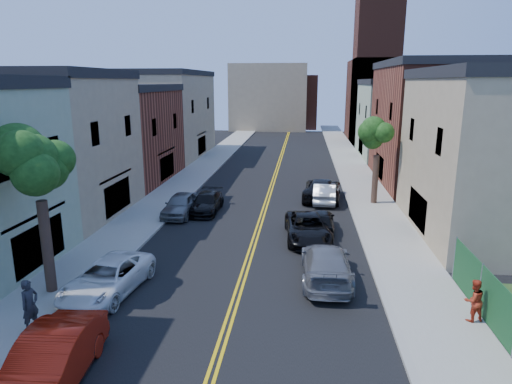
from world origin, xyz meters
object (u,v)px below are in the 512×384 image
(pedestrian_left, at_px, (30,305))
(pedestrian_right, at_px, (474,300))
(grey_car_right, at_px, (326,264))
(dark_car_right_far, at_px, (322,189))
(white_pickup, at_px, (108,278))
(grey_car_left, at_px, (181,205))
(black_suv_lane, at_px, (308,228))
(black_car_right, at_px, (321,220))
(black_car_left, at_px, (207,203))
(red_sedan, at_px, (50,362))
(silver_car_right, at_px, (324,193))

(pedestrian_left, relative_size, pedestrian_right, 1.18)
(grey_car_right, distance_m, pedestrian_right, 6.17)
(grey_car_right, relative_size, dark_car_right_far, 0.94)
(white_pickup, relative_size, grey_car_left, 1.15)
(black_suv_lane, bearing_deg, pedestrian_right, -59.88)
(dark_car_right_far, distance_m, black_suv_lane, 9.34)
(black_car_right, xyz_separation_m, dark_car_right_far, (0.36, 7.66, 0.12))
(black_car_left, xyz_separation_m, black_suv_lane, (6.94, -4.93, 0.07))
(white_pickup, bearing_deg, red_sedan, -74.94)
(black_car_left, bearing_deg, silver_car_right, 23.23)
(black_car_left, distance_m, black_suv_lane, 8.52)
(black_suv_lane, bearing_deg, silver_car_right, 76.20)
(black_suv_lane, relative_size, pedestrian_right, 3.23)
(pedestrian_right, bearing_deg, grey_car_left, -57.71)
(grey_car_right, distance_m, black_car_right, 6.92)
(grey_car_right, bearing_deg, black_car_right, -90.63)
(red_sedan, bearing_deg, white_pickup, 93.94)
(white_pickup, distance_m, silver_car_right, 18.71)
(pedestrian_left, xyz_separation_m, pedestrian_right, (15.90, 2.35, -0.15))
(dark_car_right_far, bearing_deg, silver_car_right, 102.91)
(grey_car_left, xyz_separation_m, grey_car_right, (9.30, -9.24, 0.03))
(black_car_left, bearing_deg, pedestrian_left, -99.81)
(red_sedan, distance_m, dark_car_right_far, 24.46)
(grey_car_left, bearing_deg, silver_car_right, 26.20)
(grey_car_right, relative_size, black_suv_lane, 1.03)
(red_sedan, relative_size, silver_car_right, 1.10)
(grey_car_right, bearing_deg, dark_car_right_far, -92.03)
(silver_car_right, bearing_deg, dark_car_right_far, -79.81)
(grey_car_right, xyz_separation_m, silver_car_right, (0.48, 13.66, -0.04))
(red_sedan, distance_m, black_suv_lane, 15.55)
(red_sedan, distance_m, black_car_right, 17.34)
(red_sedan, xyz_separation_m, black_car_left, (0.64, 18.50, -0.17))
(silver_car_right, height_order, pedestrian_left, pedestrian_left)
(silver_car_right, bearing_deg, black_car_right, 88.25)
(black_car_left, height_order, pedestrian_left, pedestrian_left)
(red_sedan, xyz_separation_m, pedestrian_right, (13.63, 5.00, 0.14))
(grey_car_left, distance_m, black_car_right, 9.59)
(red_sedan, bearing_deg, black_car_right, 56.32)
(grey_car_left, distance_m, dark_car_right_far, 11.03)
(white_pickup, height_order, black_suv_lane, black_suv_lane)
(red_sedan, relative_size, black_car_left, 1.11)
(red_sedan, xyz_separation_m, black_suv_lane, (7.59, 13.57, -0.10))
(silver_car_right, distance_m, dark_car_right_far, 0.93)
(grey_car_right, height_order, pedestrian_right, pedestrian_right)
(silver_car_right, distance_m, pedestrian_right, 17.58)
(white_pickup, xyz_separation_m, black_car_left, (1.56, 12.53, -0.05))
(black_car_right, bearing_deg, pedestrian_right, 119.27)
(silver_car_right, bearing_deg, pedestrian_left, 62.30)
(white_pickup, height_order, silver_car_right, silver_car_right)
(white_pickup, relative_size, pedestrian_left, 2.66)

